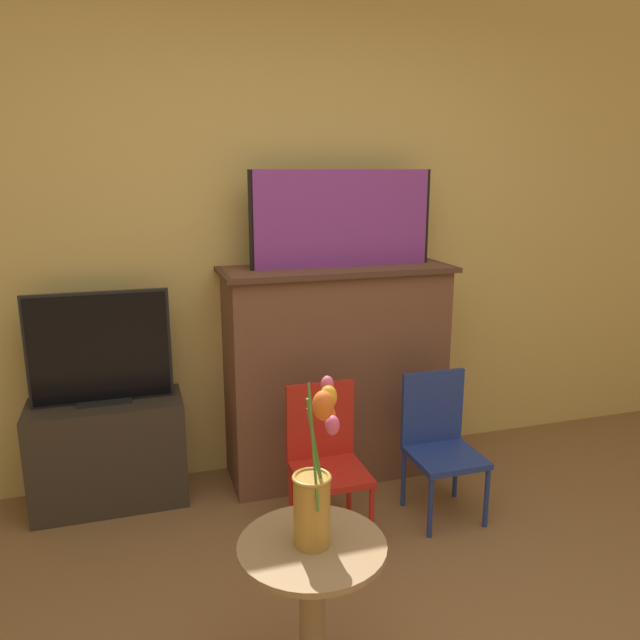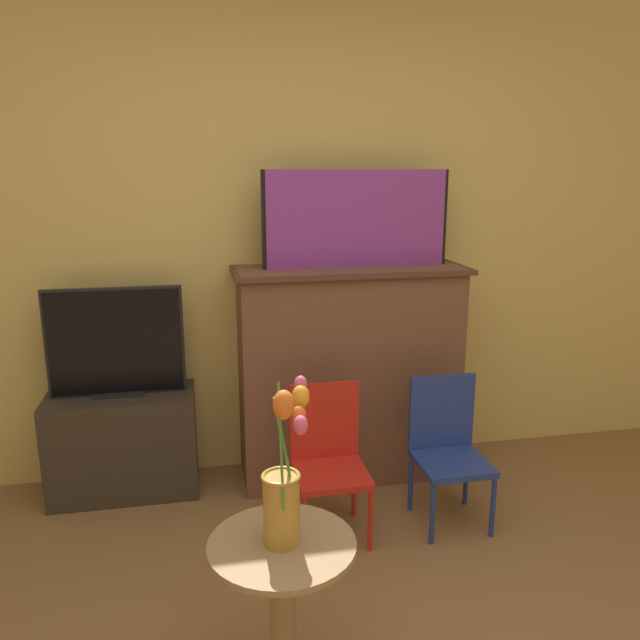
# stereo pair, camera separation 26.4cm
# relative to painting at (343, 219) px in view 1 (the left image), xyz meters

# --- Properties ---
(wall_back) EXTENTS (8.00, 0.06, 2.70)m
(wall_back) POSITION_rel_painting_xyz_m (-0.32, 0.23, -0.07)
(wall_back) COLOR #E0BC66
(wall_back) RESTS_ON ground
(fireplace_mantel) EXTENTS (1.23, 0.45, 1.17)m
(fireplace_mantel) POSITION_rel_painting_xyz_m (-0.04, -0.01, -0.82)
(fireplace_mantel) COLOR brown
(fireplace_mantel) RESTS_ON ground
(painting) EXTENTS (0.99, 0.03, 0.50)m
(painting) POSITION_rel_painting_xyz_m (0.00, 0.00, 0.00)
(painting) COLOR black
(painting) RESTS_ON fireplace_mantel
(tv_stand) EXTENTS (0.75, 0.35, 0.55)m
(tv_stand) POSITION_rel_painting_xyz_m (-1.25, 0.01, -1.15)
(tv_stand) COLOR #382D23
(tv_stand) RESTS_ON ground
(tv_monitor) EXTENTS (0.68, 0.12, 0.56)m
(tv_monitor) POSITION_rel_painting_xyz_m (-1.25, 0.01, -0.60)
(tv_monitor) COLOR black
(tv_monitor) RESTS_ON tv_stand
(chair_red) EXTENTS (0.33, 0.33, 0.70)m
(chair_red) POSITION_rel_painting_xyz_m (-0.27, -0.55, -1.04)
(chair_red) COLOR red
(chair_red) RESTS_ON ground
(chair_blue) EXTENTS (0.33, 0.33, 0.70)m
(chair_blue) POSITION_rel_painting_xyz_m (0.32, -0.55, -1.04)
(chair_blue) COLOR navy
(chair_blue) RESTS_ON ground
(side_table) EXTENTS (0.46, 0.46, 0.57)m
(side_table) POSITION_rel_painting_xyz_m (-0.61, -1.49, -1.05)
(side_table) COLOR #99754C
(side_table) RESTS_ON ground
(vase_tulips) EXTENTS (0.16, 0.27, 0.54)m
(vase_tulips) POSITION_rel_painting_xyz_m (-0.60, -1.49, -0.66)
(vase_tulips) COLOR #B78433
(vase_tulips) RESTS_ON side_table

